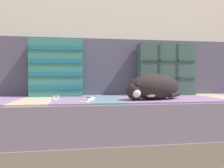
# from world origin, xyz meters

# --- Properties ---
(ground_plane) EXTENTS (14.00, 14.00, 0.00)m
(ground_plane) POSITION_xyz_m (0.00, 0.00, 0.00)
(ground_plane) COLOR #7A6651
(wall_behind) EXTENTS (6.00, 0.06, 2.50)m
(wall_behind) POSITION_xyz_m (0.00, 0.58, 1.25)
(wall_behind) COLOR beige
(wall_behind) RESTS_ON ground_plane
(couch) EXTENTS (2.17, 0.79, 0.40)m
(couch) POSITION_xyz_m (-0.00, 0.15, 0.19)
(couch) COLOR gray
(couch) RESTS_ON ground_plane
(sofa_backrest) EXTENTS (2.12, 0.14, 0.47)m
(sofa_backrest) POSITION_xyz_m (0.00, 0.48, 0.63)
(sofa_backrest) COLOR #514C60
(sofa_backrest) RESTS_ON couch
(throw_pillow_quilted) EXTENTS (0.47, 0.14, 0.43)m
(throw_pillow_quilted) POSITION_xyz_m (0.32, 0.33, 0.61)
(throw_pillow_quilted) COLOR #38514C
(throw_pillow_quilted) RESTS_ON couch
(throw_pillow_striped) EXTENTS (0.40, 0.14, 0.44)m
(throw_pillow_striped) POSITION_xyz_m (-0.57, 0.33, 0.61)
(throw_pillow_striped) COLOR #337A70
(throw_pillow_striped) RESTS_ON couch
(sleeping_cat) EXTENTS (0.42, 0.30, 0.17)m
(sleeping_cat) POSITION_xyz_m (0.08, -0.04, 0.48)
(sleeping_cat) COLOR black
(sleeping_cat) RESTS_ON couch
(game_remote_near) EXTENTS (0.06, 0.19, 0.02)m
(game_remote_near) POSITION_xyz_m (-0.55, 0.09, 0.40)
(game_remote_near) COLOR white
(game_remote_near) RESTS_ON couch
(game_remote_far) EXTENTS (0.11, 0.19, 0.02)m
(game_remote_far) POSITION_xyz_m (-0.34, -0.05, 0.40)
(game_remote_far) COLOR white
(game_remote_far) RESTS_ON couch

